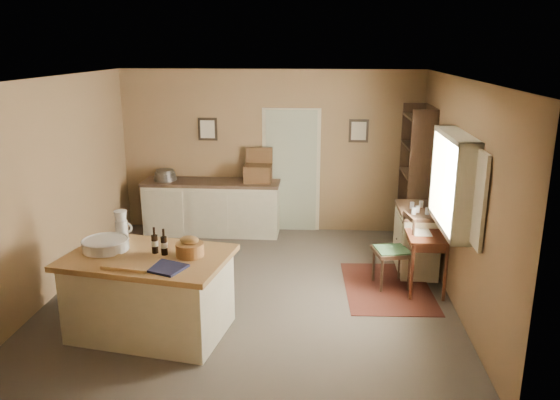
# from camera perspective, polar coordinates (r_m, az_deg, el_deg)

# --- Properties ---
(ground) EXTENTS (5.00, 5.00, 0.00)m
(ground) POSITION_cam_1_polar(r_m,az_deg,el_deg) (7.20, -2.83, -9.35)
(ground) COLOR brown
(ground) RESTS_ON ground
(wall_back) EXTENTS (5.00, 0.10, 2.70)m
(wall_back) POSITION_cam_1_polar(r_m,az_deg,el_deg) (9.16, -1.00, 5.07)
(wall_back) COLOR olive
(wall_back) RESTS_ON ground
(wall_front) EXTENTS (5.00, 0.10, 2.70)m
(wall_front) POSITION_cam_1_polar(r_m,az_deg,el_deg) (4.40, -7.14, -7.22)
(wall_front) COLOR olive
(wall_front) RESTS_ON ground
(wall_left) EXTENTS (0.10, 5.00, 2.70)m
(wall_left) POSITION_cam_1_polar(r_m,az_deg,el_deg) (7.48, -22.36, 1.38)
(wall_left) COLOR olive
(wall_left) RESTS_ON ground
(wall_right) EXTENTS (0.10, 5.00, 2.70)m
(wall_right) POSITION_cam_1_polar(r_m,az_deg,el_deg) (6.89, 18.13, 0.63)
(wall_right) COLOR olive
(wall_right) RESTS_ON ground
(ceiling) EXTENTS (5.00, 5.00, 0.00)m
(ceiling) POSITION_cam_1_polar(r_m,az_deg,el_deg) (6.53, -3.16, 12.63)
(ceiling) COLOR silver
(ceiling) RESTS_ON wall_back
(door) EXTENTS (0.97, 0.06, 2.11)m
(door) POSITION_cam_1_polar(r_m,az_deg,el_deg) (9.17, 1.17, 3.19)
(door) COLOR #A0A58A
(door) RESTS_ON ground
(framed_prints) EXTENTS (2.82, 0.02, 0.38)m
(framed_prints) POSITION_cam_1_polar(r_m,az_deg,el_deg) (9.06, 0.25, 7.32)
(framed_prints) COLOR black
(framed_prints) RESTS_ON ground
(window) EXTENTS (0.25, 1.99, 1.12)m
(window) POSITION_cam_1_polar(r_m,az_deg,el_deg) (6.63, 18.02, 1.86)
(window) COLOR beige
(window) RESTS_ON ground
(work_island) EXTENTS (1.87, 1.39, 1.20)m
(work_island) POSITION_cam_1_polar(r_m,az_deg,el_deg) (6.19, -13.48, -9.28)
(work_island) COLOR beige
(work_island) RESTS_ON ground
(sideboard) EXTENTS (2.27, 0.64, 1.18)m
(sideboard) POSITION_cam_1_polar(r_m,az_deg,el_deg) (9.22, -7.03, -0.55)
(sideboard) COLOR beige
(sideboard) RESTS_ON ground
(rug) EXTENTS (1.17, 1.65, 0.01)m
(rug) POSITION_cam_1_polar(r_m,az_deg,el_deg) (7.39, 11.14, -8.95)
(rug) COLOR #411714
(rug) RESTS_ON ground
(writing_desk) EXTENTS (0.49, 0.79, 0.82)m
(writing_desk) POSITION_cam_1_polar(r_m,az_deg,el_deg) (7.24, 14.93, -4.10)
(writing_desk) COLOR #3A1A0F
(writing_desk) RESTS_ON ground
(desk_chair) EXTENTS (0.53, 0.53, 0.95)m
(desk_chair) POSITION_cam_1_polar(r_m,az_deg,el_deg) (7.27, 11.62, -5.33)
(desk_chair) COLOR black
(desk_chair) RESTS_ON ground
(right_cabinet) EXTENTS (0.53, 0.95, 0.99)m
(right_cabinet) POSITION_cam_1_polar(r_m,az_deg,el_deg) (7.88, 14.05, -3.96)
(right_cabinet) COLOR beige
(right_cabinet) RESTS_ON ground
(shelving_unit) EXTENTS (0.37, 0.99, 2.19)m
(shelving_unit) POSITION_cam_1_polar(r_m,az_deg,el_deg) (8.69, 14.28, 2.26)
(shelving_unit) COLOR black
(shelving_unit) RESTS_ON ground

